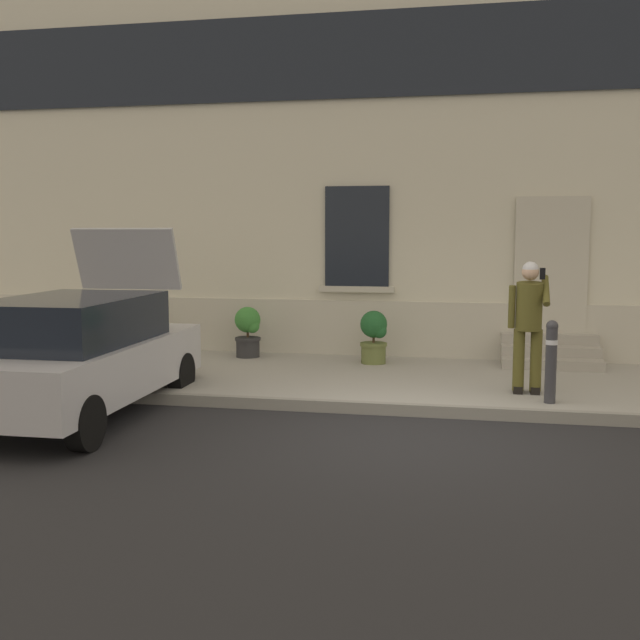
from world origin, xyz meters
name	(u,v)px	position (x,y,z in m)	size (l,w,h in m)	color
ground_plane	(410,436)	(0.00, 0.00, 0.00)	(80.00, 80.00, 0.00)	#232326
sidewalk	(426,382)	(0.00, 2.80, 0.07)	(24.00, 3.60, 0.15)	#99968E
curb_edge	(417,410)	(0.00, 0.94, 0.07)	(24.00, 0.12, 0.15)	gray
building_facade	(439,148)	(0.00, 5.29, 3.73)	(24.00, 1.52, 7.50)	beige
entrance_stoop	(550,353)	(1.88, 4.23, 0.34)	(1.53, 0.96, 0.48)	#9E998E
hatchback_car_silver	(78,353)	(-4.10, 0.09, 0.80)	(1.85, 4.09, 2.34)	#B7B7BF
bollard_near_person	(551,359)	(1.63, 1.35, 0.71)	(0.15, 0.15, 1.04)	#333338
person_on_phone	(529,319)	(1.37, 1.84, 1.15)	(0.51, 0.47, 1.75)	#514C1E
planter_terracotta	(130,327)	(-5.29, 4.09, 0.61)	(0.44, 0.44, 0.86)	#B25B38
planter_charcoal	(248,331)	(-3.10, 4.01, 0.61)	(0.44, 0.44, 0.86)	#2D2D30
planter_olive	(374,336)	(-0.91, 3.81, 0.61)	(0.44, 0.44, 0.86)	#606B38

